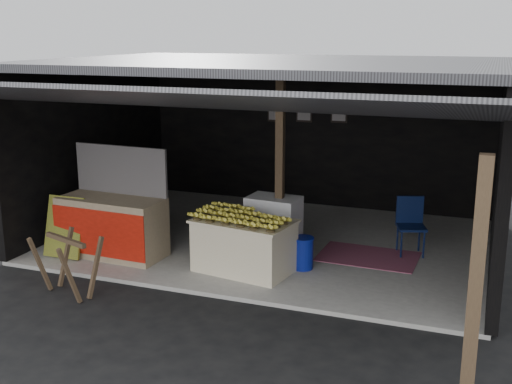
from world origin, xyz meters
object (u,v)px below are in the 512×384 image
at_px(banana_table, 244,245).
at_px(plastic_chair, 410,220).
at_px(white_crate, 274,224).
at_px(neighbor_stall, 113,224).
at_px(water_barrel, 303,254).
at_px(sawhorse, 67,259).

distance_m(banana_table, plastic_chair, 2.71).
height_order(white_crate, plastic_chair, plastic_chair).
relative_size(banana_table, neighbor_stall, 0.91).
height_order(banana_table, white_crate, white_crate).
distance_m(white_crate, water_barrel, 0.90).
bearing_deg(water_barrel, sawhorse, -144.48).
relative_size(white_crate, sawhorse, 0.97).
distance_m(neighbor_stall, plastic_chair, 4.64).
height_order(neighbor_stall, sawhorse, neighbor_stall).
bearing_deg(neighbor_stall, water_barrel, 11.33).
distance_m(banana_table, neighbor_stall, 2.17).
xyz_separation_m(neighbor_stall, plastic_chair, (4.31, 1.72, 0.02)).
distance_m(neighbor_stall, sawhorse, 1.49).
bearing_deg(sawhorse, banana_table, 57.79).
bearing_deg(water_barrel, plastic_chair, 42.75).
bearing_deg(banana_table, neighbor_stall, -169.21).
bearing_deg(plastic_chair, white_crate, -179.39).
distance_m(sawhorse, water_barrel, 3.32).
bearing_deg(water_barrel, banana_table, -153.22).
relative_size(white_crate, neighbor_stall, 0.53).
xyz_separation_m(banana_table, white_crate, (0.12, 0.96, 0.06)).
height_order(white_crate, sawhorse, white_crate).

